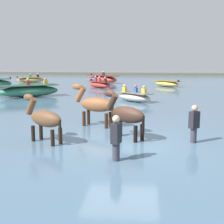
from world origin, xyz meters
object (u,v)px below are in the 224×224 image
(boat_mid_channel, at_px, (100,84))
(boat_far_offshore, at_px, (29,91))
(horse_flank_dark_bay, at_px, (126,116))
(person_wading_mid, at_px, (116,144))
(boat_distant_east, at_px, (31,80))
(boat_far_inshore, at_px, (167,84))
(boat_mid_outer, at_px, (103,79))
(person_onlooker_left, at_px, (194,128))
(horse_lead_chestnut, at_px, (95,106))
(horse_trailing_bay, at_px, (44,120))
(boat_distant_west, at_px, (134,97))

(boat_mid_channel, distance_m, boat_far_offshore, 8.35)
(horse_flank_dark_bay, height_order, person_wading_mid, horse_flank_dark_bay)
(boat_distant_east, bearing_deg, boat_mid_channel, -32.25)
(boat_distant_east, relative_size, boat_far_inshore, 1.10)
(boat_mid_outer, xyz_separation_m, person_wading_mid, (3.80, -25.55, 0.05))
(boat_far_inshore, relative_size, person_onlooker_left, 1.71)
(horse_flank_dark_bay, relative_size, boat_distant_east, 0.65)
(boat_mid_channel, xyz_separation_m, person_onlooker_left, (5.73, -18.34, 0.17))
(boat_far_inshore, bearing_deg, boat_distant_east, 166.00)
(horse_lead_chestnut, xyz_separation_m, horse_trailing_bay, (-1.24, -2.57, -0.09))
(boat_mid_outer, relative_size, boat_far_inshore, 1.41)
(boat_distant_west, xyz_separation_m, person_onlooker_left, (2.24, -9.41, 0.16))
(boat_far_inshore, xyz_separation_m, person_wading_mid, (-2.84, -22.11, 0.18))
(horse_lead_chestnut, distance_m, boat_mid_channel, 16.38)
(boat_far_offshore, distance_m, boat_far_inshore, 13.67)
(boat_mid_outer, bearing_deg, horse_trailing_bay, -86.79)
(boat_distant_west, distance_m, person_wading_mid, 11.44)
(horse_trailing_bay, relative_size, boat_distant_west, 0.75)
(boat_mid_channel, relative_size, boat_far_inshore, 1.01)
(horse_trailing_bay, bearing_deg, boat_far_offshore, 113.21)
(boat_distant_east, height_order, person_wading_mid, person_wading_mid)
(boat_mid_channel, bearing_deg, horse_trailing_bay, -87.09)
(horse_lead_chestnut, bearing_deg, boat_far_offshore, 124.73)
(boat_mid_channel, relative_size, boat_mid_outer, 0.71)
(boat_far_offshore, distance_m, person_wading_mid, 14.95)
(boat_distant_west, relative_size, boat_far_offshore, 0.60)
(boat_far_offshore, bearing_deg, boat_far_inshore, 41.77)
(horse_flank_dark_bay, bearing_deg, boat_far_inshore, 82.19)
(boat_mid_outer, bearing_deg, boat_distant_east, 178.11)
(boat_mid_outer, height_order, person_wading_mid, boat_mid_outer)
(boat_distant_east, height_order, boat_mid_channel, boat_mid_channel)
(horse_trailing_bay, xyz_separation_m, boat_mid_channel, (-0.95, 18.78, -0.44))
(boat_far_offshore, height_order, person_onlooker_left, boat_far_offshore)
(horse_trailing_bay, height_order, boat_mid_outer, horse_trailing_bay)
(boat_mid_outer, bearing_deg, person_onlooker_left, -75.41)
(horse_trailing_bay, bearing_deg, boat_distant_west, 75.57)
(horse_flank_dark_bay, relative_size, person_wading_mid, 1.22)
(boat_distant_west, bearing_deg, boat_far_inshore, 75.51)
(boat_mid_outer, bearing_deg, boat_far_inshore, -27.40)
(boat_distant_west, bearing_deg, boat_far_offshore, 168.05)
(boat_distant_west, distance_m, boat_mid_channel, 9.59)
(horse_trailing_bay, relative_size, boat_mid_outer, 0.49)
(horse_flank_dark_bay, height_order, boat_far_offshore, horse_flank_dark_bay)
(boat_mid_outer, bearing_deg, boat_mid_channel, -85.68)
(boat_mid_outer, bearing_deg, boat_distant_west, -74.63)
(boat_far_inshore, bearing_deg, boat_far_offshore, -138.23)
(horse_lead_chestnut, xyz_separation_m, boat_distant_east, (-10.85, 21.68, -0.54))
(person_onlooker_left, bearing_deg, boat_far_offshore, 131.39)
(horse_flank_dark_bay, xyz_separation_m, person_wading_mid, (-0.12, -2.34, -0.31))
(horse_lead_chestnut, distance_m, boat_distant_east, 24.25)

